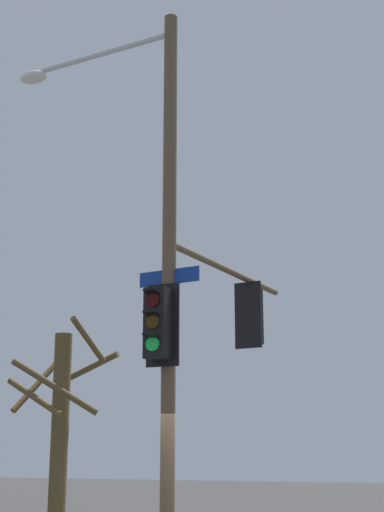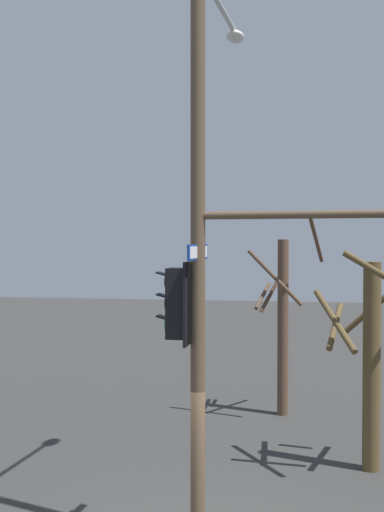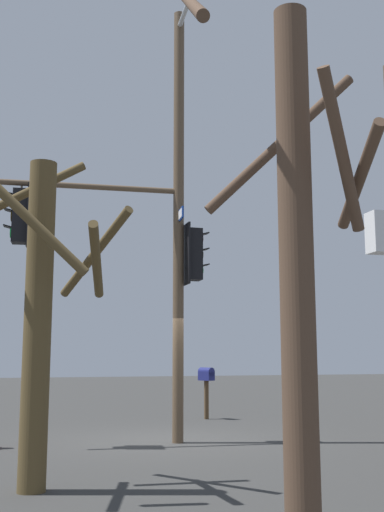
# 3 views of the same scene
# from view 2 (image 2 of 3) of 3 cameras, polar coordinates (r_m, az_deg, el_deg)

# --- Properties ---
(main_signal_pole_assembly) EXTENTS (3.93, 5.16, 9.33)m
(main_signal_pole_assembly) POSITION_cam_2_polar(r_m,az_deg,el_deg) (9.51, 4.53, 1.73)
(main_signal_pole_assembly) COLOR brown
(main_signal_pole_assembly) RESTS_ON ground
(bare_tree_across_street) EXTENTS (2.13, 2.18, 4.65)m
(bare_tree_across_street) POSITION_cam_2_polar(r_m,az_deg,el_deg) (13.55, 16.26, -8.75)
(bare_tree_across_street) COLOR brown
(bare_tree_across_street) RESTS_ON ground
(bare_tree_corner) EXTENTS (1.87, 2.10, 5.55)m
(bare_tree_corner) POSITION_cam_2_polar(r_m,az_deg,el_deg) (17.19, 8.47, -5.81)
(bare_tree_corner) COLOR brown
(bare_tree_corner) RESTS_ON ground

